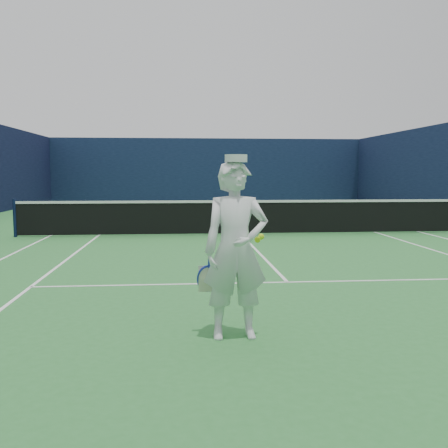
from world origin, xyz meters
name	(u,v)px	position (x,y,z in m)	size (l,w,h in m)	color
ground	(241,235)	(0.00, 0.00, 0.00)	(80.00, 80.00, 0.00)	#2C7533
court_markings	(241,234)	(0.00, 0.00, 0.00)	(11.03, 23.83, 0.01)	white
windscreen_fence	(241,166)	(0.00, 0.00, 2.00)	(20.12, 36.12, 4.00)	#0F1A38
tennis_net	(241,216)	(0.00, 0.00, 0.55)	(12.88, 0.09, 1.07)	#141E4C
tennis_player	(236,250)	(-1.15, -9.05, 0.97)	(0.80, 0.50, 1.99)	white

